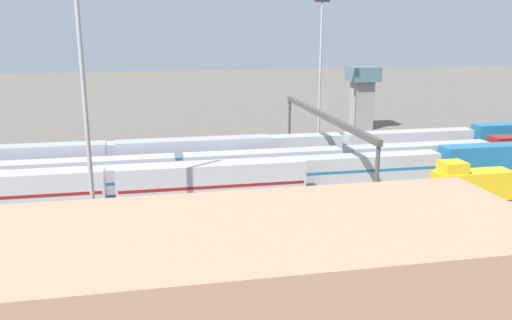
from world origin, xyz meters
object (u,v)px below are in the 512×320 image
light_mast_1 (81,50)px  maintenance_shed (177,301)px  train_on_track_3 (23,163)px  control_tower (362,93)px  train_on_track_4 (329,160)px  train_on_track_7 (471,183)px  signal_gantry (323,120)px  train_on_track_2 (191,151)px  train_on_track_5 (170,178)px  train_on_track_6 (111,189)px  light_mast_0 (321,50)px

light_mast_1 → maintenance_shed: light_mast_1 is taller
train_on_track_3 → maintenance_shed: maintenance_shed is taller
train_on_track_3 → light_mast_1: light_mast_1 is taller
light_mast_1 → control_tower: size_ratio=2.28×
train_on_track_3 → train_on_track_4: bearing=173.5°
train_on_track_3 → train_on_track_7: bearing=160.7°
train_on_track_4 → signal_gantry: size_ratio=2.26×
train_on_track_3 → train_on_track_2: train_on_track_3 is taller
train_on_track_7 → control_tower: control_tower is taller
maintenance_shed → train_on_track_5: bearing=-91.3°
train_on_track_7 → train_on_track_4: 20.14m
train_on_track_6 → maintenance_shed: bearing=101.2°
signal_gantry → maintenance_shed: bearing=61.3°
train_on_track_7 → signal_gantry: 22.91m
train_on_track_2 → light_mast_1: bearing=67.5°
train_on_track_2 → train_on_track_5: 15.50m
train_on_track_3 → train_on_track_4: 44.00m
train_on_track_7 → maintenance_shed: size_ratio=0.22×
light_mast_1 → signal_gantry: 39.67m
train_on_track_3 → control_tower: control_tower is taller
control_tower → train_on_track_2: bearing=30.9°
light_mast_1 → train_on_track_6: bearing=-96.8°
train_on_track_6 → signal_gantry: size_ratio=1.18×
train_on_track_7 → maintenance_shed: maintenance_shed is taller
train_on_track_2 → light_mast_1: (11.99, 28.91, 16.98)m
train_on_track_7 → train_on_track_6: same height
train_on_track_2 → train_on_track_5: size_ratio=1.21×
train_on_track_4 → train_on_track_6: bearing=18.1°
train_on_track_4 → maintenance_shed: maintenance_shed is taller
train_on_track_4 → train_on_track_2: (19.68, -10.00, -0.01)m
train_on_track_2 → signal_gantry: (-19.43, 7.50, 5.67)m
train_on_track_7 → train_on_track_2: (33.12, -25.00, -0.09)m
train_on_track_2 → maintenance_shed: bearing=84.8°
train_on_track_5 → control_tower: size_ratio=8.64×
light_mast_0 → maintenance_shed: size_ratio=0.59×
train_on_track_3 → light_mast_0: bearing=-159.5°
train_on_track_2 → maintenance_shed: 51.86m
light_mast_0 → train_on_track_5: bearing=44.1°
train_on_track_4 → control_tower: size_ratio=6.82×
train_on_track_4 → train_on_track_6: (30.61, 10.00, 0.55)m
train_on_track_4 → signal_gantry: bearing=-84.3°
light_mast_1 → control_tower: (-50.27, -51.82, -11.27)m
train_on_track_6 → light_mast_1: 18.71m
light_mast_0 → maintenance_shed: light_mast_0 is taller
train_on_track_2 → control_tower: 44.98m
train_on_track_4 → train_on_track_3: bearing=-6.5°
train_on_track_5 → signal_gantry: (-23.32, -7.50, 5.67)m
light_mast_0 → signal_gantry: (6.28, 21.14, -9.48)m
train_on_track_4 → control_tower: 38.23m
train_on_track_5 → control_tower: 56.99m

